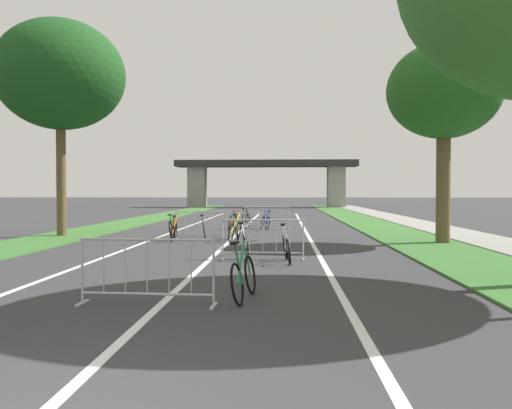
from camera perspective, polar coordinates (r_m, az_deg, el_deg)
grass_verge_left at (r=32.13m, az=-12.47°, el=-1.74°), size 2.68×67.01×0.05m
grass_verge_right at (r=31.33m, az=11.61°, el=-1.81°), size 2.68×67.01×0.05m
sidewalk_path_right at (r=31.79m, az=15.99°, el=-1.76°), size 2.23×67.01×0.08m
lane_stripe_center at (r=23.05m, az=-1.82°, el=-2.99°), size 0.14×38.77×0.01m
lane_stripe_right_lane at (r=22.99m, az=5.43°, el=-3.01°), size 0.14×38.77×0.01m
lane_stripe_left_lane at (r=23.47m, az=-8.92°, el=-2.93°), size 0.14×38.77×0.01m
overpass_bridge at (r=58.96m, az=1.10°, el=3.27°), size 19.98×3.49×5.20m
tree_left_cypress_far at (r=22.61m, az=-20.27°, el=12.85°), size 4.99×4.99×8.44m
tree_right_oak_near at (r=19.30m, az=19.53°, el=11.31°), size 3.81×3.81×6.79m
crowd_barrier_nearest at (r=8.49m, az=-11.62°, el=-7.15°), size 2.18×0.54×1.05m
crowd_barrier_second at (r=13.86m, az=0.73°, el=-3.80°), size 2.17×0.50×1.05m
crowd_barrier_third at (r=19.71m, az=-5.61°, el=-2.25°), size 2.17×0.50×1.05m
crowd_barrier_fourth at (r=25.16m, az=1.13°, el=-1.45°), size 2.17×0.48×1.05m
bicycle_green_0 at (r=20.32m, az=-8.90°, el=-2.54°), size 0.53×1.71×0.94m
bicycle_silver_1 at (r=14.31m, az=-1.11°, el=-4.19°), size 0.53×1.73×0.97m
bicycle_blue_2 at (r=24.82m, az=1.03°, el=-1.84°), size 0.58×1.71×0.97m
bicycle_red_3 at (r=24.73m, az=-2.52°, el=-1.83°), size 0.57×1.67×0.98m
bicycle_black_4 at (r=25.60m, az=-1.05°, el=-1.67°), size 0.47×1.70×1.02m
bicycle_purple_5 at (r=20.18m, az=-5.62°, el=-2.63°), size 0.56×1.61×0.92m
bicycle_white_6 at (r=13.33m, az=3.29°, el=-4.65°), size 0.52×1.64×0.97m
bicycle_orange_7 at (r=19.31m, az=-8.80°, el=-2.84°), size 0.55×1.59×0.93m
bicycle_teal_8 at (r=20.00m, az=-2.20°, el=-2.58°), size 0.59×1.72×0.96m
bicycle_yellow_9 at (r=19.02m, az=-2.27°, el=-2.79°), size 0.57×1.76×1.03m
bicycle_green_10 at (r=8.77m, az=-1.35°, el=-7.73°), size 0.46×1.66×0.99m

